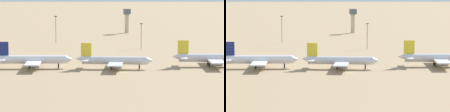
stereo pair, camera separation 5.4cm
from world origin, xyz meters
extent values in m
plane|color=#9E8460|center=(0.00, 0.00, 0.00)|extent=(4000.00, 4000.00, 0.00)
cylinder|color=white|center=(-42.13, 19.56, 4.38)|extent=(33.63, 8.07, 4.17)
cone|color=white|center=(-24.11, 17.43, 4.38)|extent=(3.57, 4.30, 3.96)
cube|color=navy|center=(-56.63, 21.28, 9.86)|extent=(5.45, 1.16, 6.78)
cube|color=white|center=(-56.14, 25.42, 4.80)|extent=(4.15, 7.44, 0.38)
cube|color=white|center=(-57.12, 17.14, 4.80)|extent=(4.15, 7.44, 0.38)
cube|color=white|center=(-41.09, 19.44, 3.75)|extent=(10.97, 33.98, 0.58)
cylinder|color=slate|center=(-39.14, 27.08, 2.29)|extent=(4.00, 2.72, 2.29)
cylinder|color=slate|center=(-40.98, 11.55, 2.29)|extent=(4.00, 2.72, 2.29)
cylinder|color=black|center=(-29.54, 18.07, 1.15)|extent=(0.73, 0.73, 2.29)
cylinder|color=black|center=(-43.39, 22.23, 1.15)|extent=(0.73, 0.73, 2.29)
cylinder|color=black|center=(-43.98, 17.26, 1.15)|extent=(0.73, 0.73, 2.29)
cylinder|color=silver|center=(-2.28, 11.90, 4.21)|extent=(32.17, 10.78, 4.01)
cone|color=silver|center=(14.75, 8.17, 4.21)|extent=(3.75, 4.36, 3.81)
cone|color=silver|center=(-19.30, 15.64, 4.81)|extent=(4.64, 4.19, 3.41)
cube|color=yellow|center=(-15.98, 14.91, 9.47)|extent=(5.20, 1.60, 6.51)
cube|color=silver|center=(-15.12, 18.82, 4.61)|extent=(4.59, 7.34, 0.36)
cube|color=silver|center=(-16.84, 10.99, 4.61)|extent=(4.59, 7.34, 0.36)
cube|color=silver|center=(-1.30, 11.69, 3.61)|extent=(13.52, 32.77, 0.56)
cylinder|color=slate|center=(1.29, 18.81, 2.20)|extent=(3.99, 2.93, 2.20)
cylinder|color=slate|center=(-1.93, 4.13, 2.20)|extent=(3.99, 2.93, 2.20)
cylinder|color=black|center=(9.62, 9.29, 1.10)|extent=(0.70, 0.70, 2.20)
cylinder|color=black|center=(-3.23, 14.57, 1.10)|extent=(0.70, 0.70, 2.20)
cylinder|color=black|center=(-4.26, 9.88, 1.10)|extent=(0.70, 0.70, 2.20)
cylinder|color=silver|center=(47.54, 13.26, 4.38)|extent=(33.59, 8.73, 4.17)
cone|color=silver|center=(29.59, 15.77, 5.00)|extent=(4.62, 4.08, 3.54)
cube|color=yellow|center=(33.09, 15.28, 9.84)|extent=(5.44, 1.26, 6.77)
cube|color=silver|center=(33.67, 19.40, 4.79)|extent=(4.28, 7.48, 0.38)
cube|color=silver|center=(32.52, 11.15, 4.79)|extent=(4.28, 7.48, 0.38)
cube|color=silver|center=(48.57, 13.12, 3.75)|extent=(11.62, 34.00, 0.58)
cylinder|color=slate|center=(50.68, 20.71, 2.29)|extent=(4.03, 2.79, 2.29)
cylinder|color=slate|center=(48.52, 5.23, 2.29)|extent=(4.03, 2.79, 2.29)
cylinder|color=black|center=(46.34, 15.95, 1.15)|extent=(0.73, 0.73, 2.29)
cylinder|color=black|center=(45.65, 11.00, 1.15)|extent=(0.73, 0.73, 2.29)
cylinder|color=#C6B793|center=(33.61, 194.32, 7.22)|extent=(3.20, 3.20, 14.44)
cube|color=#4C5660|center=(33.61, 194.32, 16.47)|extent=(5.20, 5.20, 4.07)
cylinder|color=#59595E|center=(25.73, 91.31, 7.67)|extent=(0.36, 0.36, 15.33)
cube|color=#333333|center=(25.73, 91.31, 15.58)|extent=(1.80, 0.50, 0.50)
cylinder|color=#59595E|center=(-24.54, 131.57, 8.78)|extent=(0.36, 0.36, 17.56)
cube|color=#333333|center=(-24.54, 131.57, 17.81)|extent=(1.80, 0.50, 0.50)
camera|label=1|loc=(-48.14, -305.88, 48.61)|focal=105.76mm
camera|label=2|loc=(-48.09, -305.89, 48.61)|focal=105.76mm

